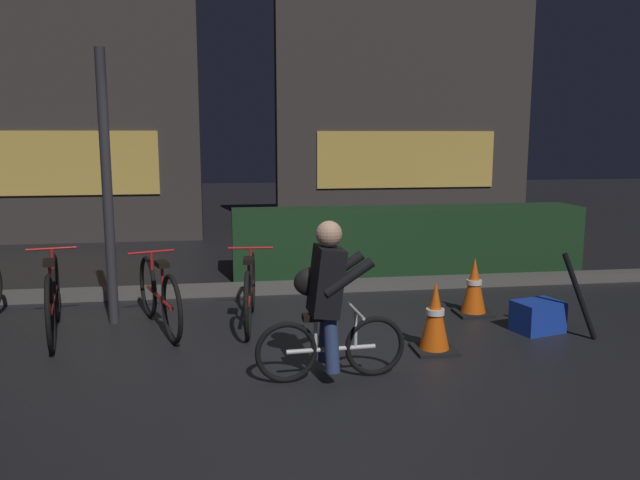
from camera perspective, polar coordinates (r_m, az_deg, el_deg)
ground_plane at (r=5.61m, az=-1.14°, el=-10.16°), size 40.00×40.00×0.00m
sidewalk_curb at (r=7.69m, az=-3.24°, el=-4.28°), size 12.00×0.24×0.12m
hedge_row at (r=8.82m, az=7.92°, el=0.00°), size 4.80×0.70×0.90m
storefront_left at (r=12.08m, az=-22.31°, el=9.98°), size 4.77×0.54×4.31m
storefront_right at (r=12.94m, az=7.54°, el=11.74°), size 5.08×0.54×4.87m
street_post at (r=6.57m, az=-18.56°, el=4.31°), size 0.10×0.10×2.70m
parked_bike_left_mid at (r=6.52m, az=-22.84°, el=-4.81°), size 0.48×1.71×0.80m
parked_bike_center_left at (r=6.39m, az=-14.24°, el=-4.87°), size 0.59×1.53×0.74m
parked_bike_center_right at (r=6.41m, az=-6.30°, el=-4.57°), size 0.46×1.60×0.74m
traffic_cone_near at (r=5.67m, az=10.29°, el=-6.89°), size 0.36×0.36×0.63m
traffic_cone_far at (r=6.89m, az=13.66°, el=-4.13°), size 0.36×0.36×0.62m
blue_crate at (r=6.51m, az=18.95°, el=-6.51°), size 0.51×0.42×0.30m
cyclist at (r=4.89m, az=0.66°, el=-5.41°), size 1.19×0.50×1.25m
closed_umbrella at (r=6.37m, az=22.27°, el=-4.69°), size 0.35×0.17×0.81m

